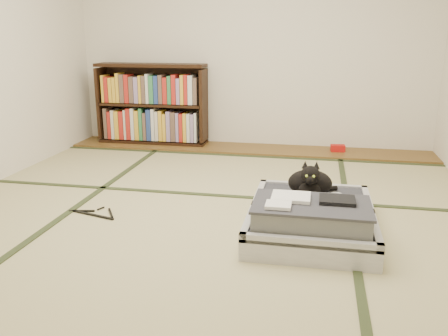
# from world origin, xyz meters

# --- Properties ---
(floor) EXTENTS (4.50, 4.50, 0.00)m
(floor) POSITION_xyz_m (0.00, 0.00, 0.00)
(floor) COLOR tan
(floor) RESTS_ON ground
(wood_strip) EXTENTS (4.00, 0.50, 0.02)m
(wood_strip) POSITION_xyz_m (0.00, 2.00, 0.01)
(wood_strip) COLOR brown
(wood_strip) RESTS_ON ground
(red_item) EXTENTS (0.16, 0.10, 0.07)m
(red_item) POSITION_xyz_m (0.98, 2.03, 0.06)
(red_item) COLOR #B5120E
(red_item) RESTS_ON wood_strip
(room_shell) EXTENTS (4.50, 4.50, 4.50)m
(room_shell) POSITION_xyz_m (0.00, 0.00, 1.46)
(room_shell) COLOR white
(room_shell) RESTS_ON ground
(tatami_borders) EXTENTS (4.00, 4.50, 0.01)m
(tatami_borders) POSITION_xyz_m (0.00, 0.49, 0.00)
(tatami_borders) COLOR #2D381E
(tatami_borders) RESTS_ON ground
(bookcase) EXTENTS (1.26, 0.29, 0.92)m
(bookcase) POSITION_xyz_m (-1.14, 2.07, 0.45)
(bookcase) COLOR black
(bookcase) RESTS_ON wood_strip
(suitcase) EXTENTS (0.79, 1.06, 0.31)m
(suitcase) POSITION_xyz_m (0.73, -0.21, 0.11)
(suitcase) COLOR silver
(suitcase) RESTS_ON floor
(cat) EXTENTS (0.35, 0.35, 0.28)m
(cat) POSITION_xyz_m (0.72, 0.08, 0.26)
(cat) COLOR black
(cat) RESTS_ON suitcase
(cable_coil) EXTENTS (0.11, 0.11, 0.03)m
(cable_coil) POSITION_xyz_m (0.90, 0.11, 0.16)
(cable_coil) COLOR white
(cable_coil) RESTS_ON suitcase
(hanger) EXTENTS (0.39, 0.22, 0.01)m
(hanger) POSITION_xyz_m (-0.80, -0.17, 0.01)
(hanger) COLOR black
(hanger) RESTS_ON floor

